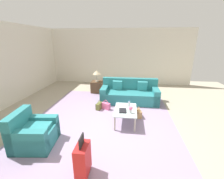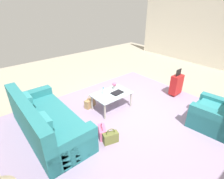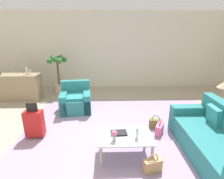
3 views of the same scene
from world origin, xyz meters
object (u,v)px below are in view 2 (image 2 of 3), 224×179
at_px(coffee_table, 112,95).
at_px(handbag_olive, 111,137).
at_px(armchair, 217,116).
at_px(handbag_pink, 102,132).
at_px(couch, 44,123).
at_px(coffee_table_book, 117,93).
at_px(water_bottle, 103,91).
at_px(suitcase_red, 176,84).
at_px(handbag_tan, 90,103).
at_px(flower_vase, 114,85).

xyz_separation_m(coffee_table, handbag_olive, (0.86, 0.99, -0.26)).
distance_m(armchair, handbag_pink, 2.63).
xyz_separation_m(couch, coffee_table_book, (-1.92, 0.18, 0.16)).
relative_size(water_bottle, suitcase_red, 0.24).
xyz_separation_m(water_bottle, handbag_tan, (0.23, -0.32, -0.42)).
bearing_deg(handbag_olive, suitcase_red, -174.13).
relative_size(couch, suitcase_red, 2.70).
bearing_deg(handbag_pink, handbag_olive, 97.81).
distance_m(flower_vase, suitcase_red, 1.98).
bearing_deg(water_bottle, couch, -0.00).
xyz_separation_m(armchair, handbag_pink, (2.20, -1.42, -0.17)).
relative_size(flower_vase, suitcase_red, 0.24).
bearing_deg(handbag_pink, couch, -43.16).
xyz_separation_m(armchair, handbag_tan, (1.74, -2.59, -0.17)).
height_order(coffee_table_book, handbag_olive, coffee_table_book).
xyz_separation_m(coffee_table_book, handbag_olive, (0.98, 0.91, -0.34)).
distance_m(water_bottle, handbag_pink, 1.17).
relative_size(water_bottle, handbag_pink, 0.57).
distance_m(coffee_table_book, handbag_pink, 1.26).
distance_m(water_bottle, flower_vase, 0.42).
distance_m(couch, handbag_pink, 1.26).
bearing_deg(handbag_olive, coffee_table_book, -137.09).
height_order(coffee_table, handbag_tan, coffee_table).
height_order(flower_vase, handbag_olive, flower_vase).
height_order(coffee_table_book, handbag_pink, coffee_table_book).
bearing_deg(suitcase_red, flower_vase, -25.53).
xyz_separation_m(flower_vase, suitcase_red, (-1.78, 0.85, -0.22)).
distance_m(water_bottle, suitcase_red, 2.35).
bearing_deg(coffee_table_book, water_bottle, -33.07).
relative_size(couch, armchair, 2.34).
height_order(armchair, water_bottle, armchair).
height_order(armchair, flower_vase, armchair).
height_order(couch, handbag_pink, couch).
xyz_separation_m(armchair, suitcase_red, (-0.69, -1.47, 0.06)).
distance_m(suitcase_red, handbag_pink, 2.91).
bearing_deg(coffee_table_book, coffee_table, -37.41).
bearing_deg(handbag_pink, coffee_table_book, -146.63).
relative_size(couch, handbag_pink, 6.41).
relative_size(armchair, handbag_olive, 2.73).
bearing_deg(couch, handbag_pink, 136.84).
height_order(water_bottle, handbag_tan, water_bottle).
bearing_deg(handbag_pink, suitcase_red, -179.02).
xyz_separation_m(coffee_table, flower_vase, (-0.22, -0.15, 0.18)).
height_order(couch, coffee_table, couch).
xyz_separation_m(couch, flower_vase, (-2.02, -0.05, 0.26)).
relative_size(coffee_table_book, flower_vase, 1.50).
xyz_separation_m(handbag_tan, handbag_olive, (0.43, 1.42, 0.00)).
height_order(flower_vase, handbag_pink, flower_vase).
distance_m(suitcase_red, handbag_tan, 2.69).
height_order(suitcase_red, handbag_tan, suitcase_red).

